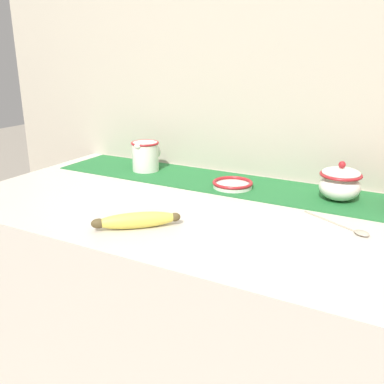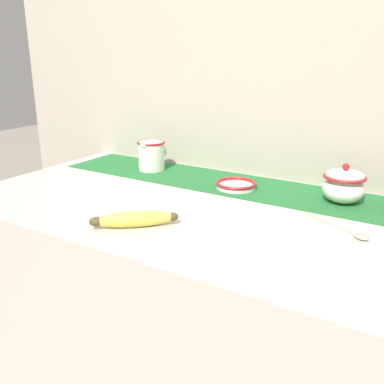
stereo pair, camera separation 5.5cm
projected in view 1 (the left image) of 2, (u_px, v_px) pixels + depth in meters
name	position (u px, v px, depth m)	size (l,w,h in m)	color
countertop	(198.00, 339.00, 1.31)	(1.35, 0.70, 0.88)	beige
back_wall	(252.00, 78.00, 1.39)	(2.15, 0.04, 2.40)	#B7AD99
table_runner	(231.00, 184.00, 1.36)	(1.24, 0.24, 0.00)	#236B33
cream_pitcher	(146.00, 155.00, 1.49)	(0.10, 0.11, 0.11)	white
sugar_bowl	(340.00, 183.00, 1.20)	(0.12, 0.12, 0.11)	white
small_dish	(233.00, 184.00, 1.32)	(0.13, 0.13, 0.02)	white
banana	(137.00, 220.00, 1.02)	(0.18, 0.16, 0.04)	#DBCC4C
spoon	(356.00, 231.00, 1.00)	(0.18, 0.11, 0.01)	#A89E89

